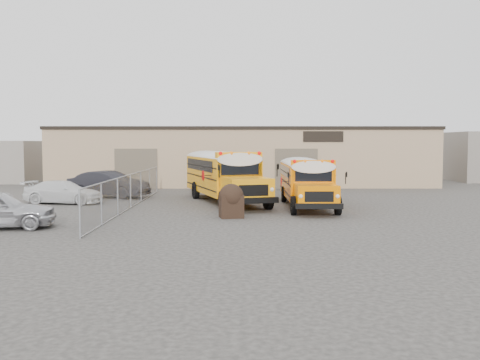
{
  "coord_description": "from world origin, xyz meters",
  "views": [
    {
      "loc": [
        -0.31,
        -24.96,
        3.44
      ],
      "look_at": [
        -0.25,
        1.38,
        1.6
      ],
      "focal_mm": 40.0,
      "sensor_mm": 36.0,
      "label": 1
    }
  ],
  "objects_px": {
    "tarp_bundle": "(231,200)",
    "school_bus_left": "(200,167)",
    "car_white": "(64,192)",
    "school_bus_right": "(296,173)",
    "car_dark": "(109,184)"
  },
  "relations": [
    {
      "from": "school_bus_right",
      "to": "tarp_bundle",
      "type": "xyz_separation_m",
      "value": [
        -4.03,
        -9.97,
        -0.72
      ]
    },
    {
      "from": "car_dark",
      "to": "school_bus_right",
      "type": "bearing_deg",
      "value": -67.98
    },
    {
      "from": "school_bus_right",
      "to": "tarp_bundle",
      "type": "distance_m",
      "value": 10.78
    },
    {
      "from": "school_bus_right",
      "to": "car_dark",
      "type": "relative_size",
      "value": 1.78
    },
    {
      "from": "school_bus_left",
      "to": "tarp_bundle",
      "type": "xyz_separation_m",
      "value": [
        2.36,
        -12.53,
        -0.93
      ]
    },
    {
      "from": "tarp_bundle",
      "to": "school_bus_right",
      "type": "bearing_deg",
      "value": 68.0
    },
    {
      "from": "school_bus_right",
      "to": "car_dark",
      "type": "distance_m",
      "value": 11.92
    },
    {
      "from": "tarp_bundle",
      "to": "car_white",
      "type": "xyz_separation_m",
      "value": [
        -9.58,
        5.77,
        -0.15
      ]
    },
    {
      "from": "tarp_bundle",
      "to": "car_white",
      "type": "distance_m",
      "value": 11.19
    },
    {
      "from": "tarp_bundle",
      "to": "car_dark",
      "type": "xyz_separation_m",
      "value": [
        -7.84,
        9.13,
        0.03
      ]
    },
    {
      "from": "car_white",
      "to": "school_bus_left",
      "type": "bearing_deg",
      "value": -38.72
    },
    {
      "from": "school_bus_left",
      "to": "car_dark",
      "type": "distance_m",
      "value": 6.51
    },
    {
      "from": "school_bus_left",
      "to": "car_white",
      "type": "height_order",
      "value": "school_bus_left"
    },
    {
      "from": "school_bus_left",
      "to": "car_white",
      "type": "bearing_deg",
      "value": -136.88
    },
    {
      "from": "tarp_bundle",
      "to": "school_bus_left",
      "type": "bearing_deg",
      "value": 100.66
    }
  ]
}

